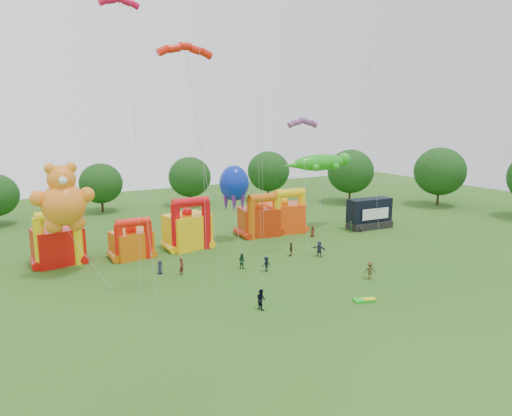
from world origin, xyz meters
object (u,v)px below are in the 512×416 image
stage_trailer (369,214)px  spectator_0 (160,267)px  gecko_kite (320,182)px  spectator_4 (291,249)px  bouncy_castle_0 (58,243)px  teddy_bear_kite (74,226)px  bouncy_castle_2 (188,228)px  octopus_kite (236,204)px

stage_trailer → spectator_0: stage_trailer is taller
gecko_kite → spectator_4: size_ratio=7.07×
bouncy_castle_0 → stage_trailer: 45.07m
teddy_bear_kite → gecko_kite: bearing=7.7°
bouncy_castle_2 → spectator_4: size_ratio=4.02×
bouncy_castle_0 → spectator_0: bouncy_castle_0 is taller
teddy_bear_kite → spectator_0: (8.26, -3.26, -5.05)m
gecko_kite → spectator_4: bearing=-140.1°
gecko_kite → octopus_kite: 14.92m
octopus_kite → spectator_4: bearing=-69.1°
bouncy_castle_0 → gecko_kite: 37.75m
bouncy_castle_0 → octopus_kite: bearing=-4.6°
bouncy_castle_0 → teddy_bear_kite: (1.23, -6.12, 3.30)m
bouncy_castle_0 → octopus_kite: 22.90m
bouncy_castle_2 → stage_trailer: (28.94, -3.15, -0.40)m
bouncy_castle_0 → teddy_bear_kite: teddy_bear_kite is taller
bouncy_castle_0 → teddy_bear_kite: size_ratio=0.53×
spectator_0 → octopus_kite: bearing=5.7°
octopus_kite → gecko_kite: bearing=2.5°
spectator_4 → octopus_kite: bearing=-125.3°
teddy_bear_kite → spectator_0: size_ratio=8.00×
bouncy_castle_0 → gecko_kite: bearing=-1.8°
bouncy_castle_2 → octopus_kite: 7.33m
octopus_kite → spectator_0: octopus_kite is taller
stage_trailer → teddy_bear_kite: (-43.64, -1.86, 3.55)m
gecko_kite → spectator_4: gecko_kite is taller
octopus_kite → spectator_4: octopus_kite is taller
spectator_0 → bouncy_castle_2: bearing=28.0°
octopus_kite → spectator_0: size_ratio=6.85×
stage_trailer → spectator_0: (-35.38, -5.12, -1.50)m
spectator_0 → spectator_4: 16.60m
teddy_bear_kite → gecko_kite: size_ratio=1.01×
teddy_bear_kite → octopus_kite: size_ratio=1.17×
gecko_kite → octopus_kite: bearing=-177.5°
octopus_kite → stage_trailer: bearing=-6.2°
teddy_bear_kite → spectator_0: bearing=-21.5°
stage_trailer → bouncy_castle_2: bearing=173.8°
teddy_bear_kite → stage_trailer: bearing=2.4°
spectator_0 → stage_trailer: bearing=-15.9°
stage_trailer → octopus_kite: (-22.24, 2.43, 3.26)m
bouncy_castle_2 → spectator_0: bearing=-127.9°
spectator_4 → stage_trailer: bearing=142.7°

